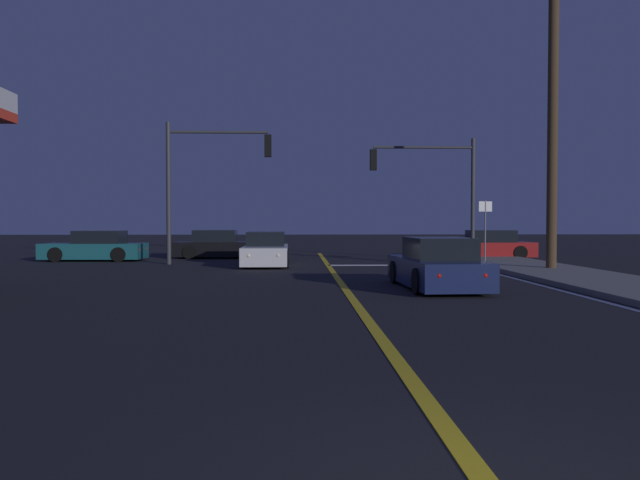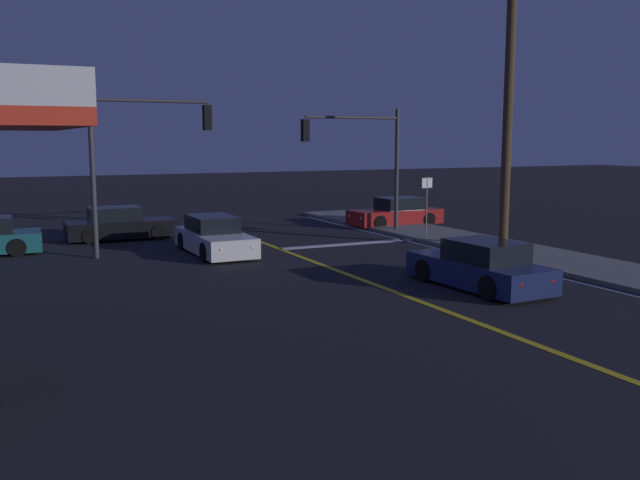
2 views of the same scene
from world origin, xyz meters
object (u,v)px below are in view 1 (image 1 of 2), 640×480
car_far_approaching_red (487,246)px  car_following_oncoming_teal (96,248)px  car_parked_curb_navy (437,266)px  car_distant_tail_black (219,246)px  traffic_signal_far_left (206,169)px  car_lead_oncoming_white (266,251)px  traffic_signal_near_right (434,178)px  utility_pole_right (553,111)px  street_sign_corner (485,222)px

car_far_approaching_red → car_following_oncoming_teal: size_ratio=1.00×
car_parked_curb_navy → car_distant_tail_black: 15.76m
traffic_signal_far_left → car_lead_oncoming_white: bearing=-16.8°
traffic_signal_near_right → utility_pole_right: (2.83, -5.83, 1.93)m
car_following_oncoming_teal → traffic_signal_near_right: size_ratio=0.83×
car_far_approaching_red → car_following_oncoming_teal: (-17.90, -0.92, 0.00)m
traffic_signal_near_right → street_sign_corner: (1.43, -2.80, -1.90)m
traffic_signal_near_right → traffic_signal_far_left: traffic_signal_far_left is taller
car_distant_tail_black → traffic_signal_near_right: size_ratio=0.82×
car_lead_oncoming_white → street_sign_corner: 8.75m
traffic_signal_far_left → utility_pole_right: 13.38m
car_following_oncoming_teal → traffic_signal_far_left: 6.68m
car_distant_tail_black → traffic_signal_far_left: (0.00, -4.35, 3.30)m
car_distant_tail_black → utility_pole_right: 16.08m
car_far_approaching_red → street_sign_corner: bearing=160.6°
car_distant_tail_black → utility_pole_right: bearing=54.6°
car_parked_curb_navy → utility_pole_right: utility_pole_right is taller
car_distant_tail_black → traffic_signal_near_right: (9.68, -2.95, 3.06)m
car_distant_tail_black → traffic_signal_near_right: 10.57m
traffic_signal_near_right → street_sign_corner: 3.68m
car_far_approaching_red → car_lead_oncoming_white: 10.97m
street_sign_corner → car_following_oncoming_teal: bearing=166.8°
car_lead_oncoming_white → traffic_signal_near_right: bearing=-163.9°
car_parked_curb_navy → car_distant_tail_black: (-7.35, 13.94, 0.00)m
car_far_approaching_red → car_distant_tail_black: 12.68m
car_parked_curb_navy → car_far_approaching_red: bearing=65.2°
utility_pole_right → traffic_signal_far_left: bearing=160.5°
car_following_oncoming_teal → car_parked_curb_navy: bearing=-131.7°
car_parked_curb_navy → traffic_signal_near_right: traffic_signal_near_right is taller
car_lead_oncoming_white → car_following_oncoming_teal: bearing=-22.9°
car_lead_oncoming_white → utility_pole_right: bearing=159.4°
car_far_approaching_red → utility_pole_right: 9.26m
traffic_signal_far_left → car_parked_curb_navy: bearing=-52.5°
car_following_oncoming_teal → utility_pole_right: bearing=-109.2°
car_parked_curb_navy → traffic_signal_near_right: (2.33, 10.99, 3.06)m
street_sign_corner → car_lead_oncoming_white: bearing=175.7°
car_following_oncoming_teal → traffic_signal_far_left: size_ratio=0.77×
car_lead_oncoming_white → utility_pole_right: (10.05, -3.69, 4.99)m
car_distant_tail_black → car_following_oncoming_teal: same height
car_parked_curb_navy → traffic_signal_near_right: 11.64m
utility_pole_right → street_sign_corner: size_ratio=4.18×
car_parked_curb_navy → traffic_signal_far_left: traffic_signal_far_left is taller
car_parked_curb_navy → traffic_signal_far_left: bearing=124.9°
car_distant_tail_black → street_sign_corner: street_sign_corner is taller
car_distant_tail_black → street_sign_corner: size_ratio=1.70×
traffic_signal_far_left → street_sign_corner: (11.11, -1.40, -2.15)m
car_parked_curb_navy → car_distant_tail_black: same height
car_following_oncoming_teal → car_far_approaching_red: bearing=-85.1°
car_far_approaching_red → car_parked_curb_navy: same height
car_far_approaching_red → traffic_signal_near_right: 4.68m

